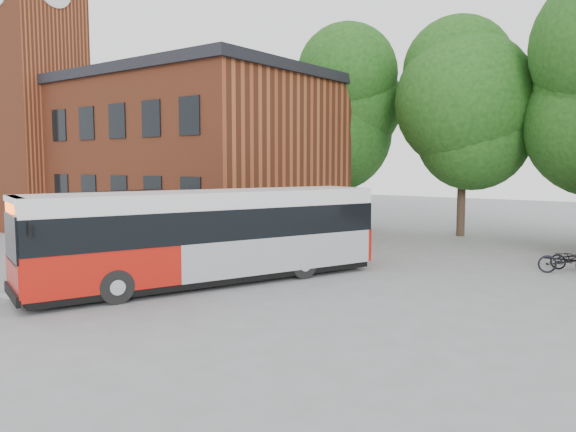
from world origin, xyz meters
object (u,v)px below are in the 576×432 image
Objects in this scene: bicycle_2 at (566,260)px; city_bus at (210,237)px; bus_shelter at (108,235)px; bicycle_0 at (574,259)px.

city_bus is at bearing 109.35° from bicycle_2.
bus_shelter is 3.76× the size of bicycle_2.
city_bus is (3.22, 1.53, 0.03)m from bus_shelter.
bicycle_2 is (12.10, 10.07, -0.96)m from bus_shelter.
city_bus is at bearing 142.87° from bicycle_0.
bus_shelter is 15.77m from bicycle_2.
bicycle_2 is (8.88, 8.54, -1.00)m from city_bus.
city_bus is 6.28× the size of bicycle_2.
bus_shelter is 0.60× the size of city_bus.
bicycle_2 is at bearing 63.95° from city_bus.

